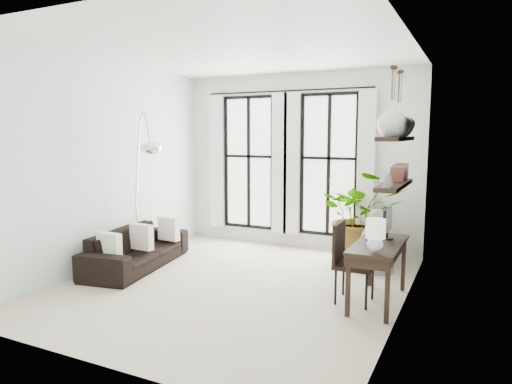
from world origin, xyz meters
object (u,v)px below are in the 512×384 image
Objects in this scene: sofa at (137,248)px; plant at (362,216)px; buddha at (376,245)px; desk_chair at (348,257)px; arc_lamp at (144,165)px; desk at (378,248)px.

sofa is 1.37× the size of plant.
desk_chair is at bearing -92.87° from buddha.
sofa is 0.85× the size of arc_lamp.
buddha is (0.07, 1.45, -0.16)m from desk_chair.
sofa is 2.08× the size of desk_chair.
desk is (3.75, 0.04, 0.42)m from sofa.
desk_chair is 0.41× the size of arc_lamp.
plant is 1.56× the size of buddha.
arc_lamp reaches higher than sofa.
plant is at bearing 31.97° from arc_lamp.
sofa is at bearing -179.45° from desk.
arc_lamp reaches higher than buddha.
desk_chair is at bearing -173.44° from desk.
desk_chair is 1.46m from buddha.
plant reaches higher than sofa.
plant reaches higher than desk.
desk_chair is 1.03× the size of buddha.
arc_lamp reaches higher than plant.
plant is 0.71m from buddha.
sofa is at bearing -147.86° from plant.
arc_lamp is at bearing 177.89° from desk_chair.
plant is 1.17× the size of desk.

